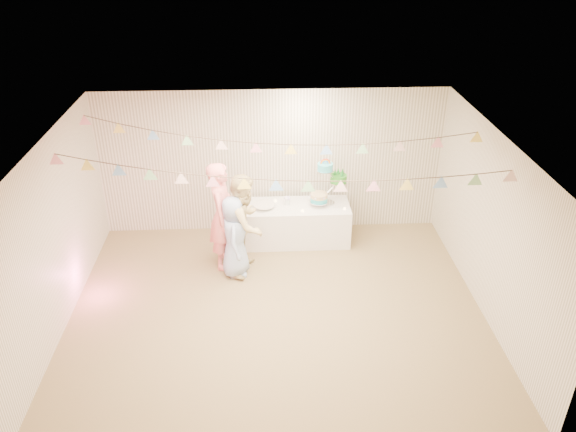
{
  "coord_description": "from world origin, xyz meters",
  "views": [
    {
      "loc": [
        -0.17,
        -6.57,
        5.18
      ],
      "look_at": [
        0.2,
        0.8,
        1.15
      ],
      "focal_mm": 35.0,
      "sensor_mm": 36.0,
      "label": 1
    }
  ],
  "objects_px": {
    "cake_stand": "(328,180)",
    "person_adult_b": "(245,224)",
    "table": "(296,223)",
    "person_child": "(235,236)",
    "person_adult_a": "(223,216)"
  },
  "relations": [
    {
      "from": "table",
      "to": "person_adult_b",
      "type": "relative_size",
      "value": 1.11
    },
    {
      "from": "cake_stand",
      "to": "person_adult_b",
      "type": "relative_size",
      "value": 0.47
    },
    {
      "from": "table",
      "to": "cake_stand",
      "type": "relative_size",
      "value": 2.34
    },
    {
      "from": "cake_stand",
      "to": "table",
      "type": "bearing_deg",
      "value": -174.81
    },
    {
      "from": "table",
      "to": "cake_stand",
      "type": "distance_m",
      "value": 0.97
    },
    {
      "from": "table",
      "to": "cake_stand",
      "type": "height_order",
      "value": "cake_stand"
    },
    {
      "from": "person_adult_b",
      "to": "person_child",
      "type": "relative_size",
      "value": 1.23
    },
    {
      "from": "person_adult_a",
      "to": "person_adult_b",
      "type": "relative_size",
      "value": 1.08
    },
    {
      "from": "person_adult_b",
      "to": "person_child",
      "type": "distance_m",
      "value": 0.25
    },
    {
      "from": "table",
      "to": "person_child",
      "type": "bearing_deg",
      "value": -136.77
    },
    {
      "from": "table",
      "to": "person_child",
      "type": "xyz_separation_m",
      "value": [
        -1.02,
        -0.96,
        0.33
      ]
    },
    {
      "from": "cake_stand",
      "to": "person_child",
      "type": "relative_size",
      "value": 0.58
    },
    {
      "from": "person_adult_b",
      "to": "person_adult_a",
      "type": "bearing_deg",
      "value": 83.62
    },
    {
      "from": "table",
      "to": "cake_stand",
      "type": "xyz_separation_m",
      "value": [
        0.55,
        0.05,
        0.8
      ]
    },
    {
      "from": "person_adult_a",
      "to": "person_adult_b",
      "type": "distance_m",
      "value": 0.39
    }
  ]
}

